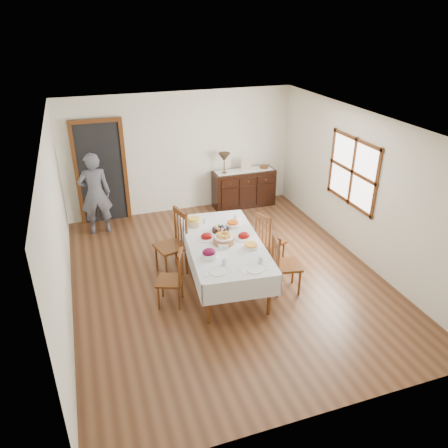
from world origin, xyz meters
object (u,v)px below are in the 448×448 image
object	(u,v)px
dining_table	(224,247)
table_lamp	(224,158)
chair_right_near	(283,262)
chair_right_far	(268,239)
chair_left_far	(173,242)
person	(95,191)
sideboard	(244,188)
chair_left_near	(173,278)

from	to	relation	value
dining_table	table_lamp	distance (m)	3.08
chair_right_near	chair_right_far	world-z (taller)	chair_right_near
chair_left_far	person	distance (m)	2.26
chair_right_far	dining_table	bearing A→B (deg)	90.60
sideboard	person	size ratio (longest dim) A/B	0.78
dining_table	sideboard	distance (m)	3.24
dining_table	table_lamp	size ratio (longest dim) A/B	5.14
chair_left_near	table_lamp	xyz separation A→B (m)	(1.89, 3.16, 0.73)
person	chair_right_far	bearing A→B (deg)	138.52
chair_left_far	chair_right_near	world-z (taller)	chair_left_far
chair_left_near	chair_right_near	size ratio (longest dim) A/B	0.89
dining_table	person	size ratio (longest dim) A/B	1.33
dining_table	table_lamp	xyz separation A→B (m)	(0.98, 2.87, 0.51)
chair_left_far	sideboard	bearing A→B (deg)	122.07
dining_table	chair_right_near	distance (m)	0.97
chair_right_far	person	xyz separation A→B (m)	(-2.71, 2.26, 0.38)
chair_right_far	table_lamp	bearing A→B (deg)	-19.60
chair_left_far	table_lamp	world-z (taller)	table_lamp
dining_table	chair_left_near	xyz separation A→B (m)	(-0.91, -0.29, -0.22)
chair_right_near	table_lamp	world-z (taller)	table_lamp
dining_table	chair_right_far	world-z (taller)	chair_right_far
dining_table	table_lamp	bearing A→B (deg)	77.03
dining_table	chair_left_far	xyz separation A→B (m)	(-0.69, 0.62, -0.12)
dining_table	chair_right_near	size ratio (longest dim) A/B	2.29
dining_table	person	xyz separation A→B (m)	(-1.80, 2.56, 0.21)
person	table_lamp	distance (m)	2.81
chair_left_far	table_lamp	bearing A→B (deg)	128.99
chair_left_far	chair_right_far	size ratio (longest dim) A/B	1.12
chair_right_near	sideboard	world-z (taller)	chair_right_near
dining_table	chair_left_far	size ratio (longest dim) A/B	2.11
chair_left_far	chair_right_near	distance (m)	1.87
chair_left_near	sideboard	world-z (taller)	chair_left_near
sideboard	person	bearing A→B (deg)	-174.42
chair_left_near	chair_left_far	distance (m)	0.94
chair_left_near	sideboard	bearing A→B (deg)	165.14
chair_left_far	person	xyz separation A→B (m)	(-1.11, 1.95, 0.32)
dining_table	chair_right_far	size ratio (longest dim) A/B	2.36
chair_right_near	table_lamp	distance (m)	3.44
chair_left_near	chair_right_far	distance (m)	1.92
chair_right_far	table_lamp	size ratio (longest dim) A/B	2.18
dining_table	chair_right_far	distance (m)	0.98
chair_right_far	table_lamp	world-z (taller)	table_lamp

